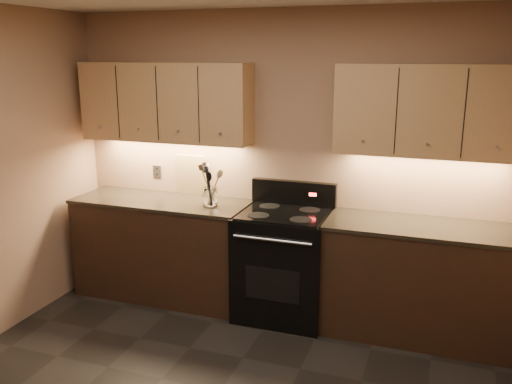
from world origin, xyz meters
TOP-DOWN VIEW (x-y plane):
  - wall_back at (0.00, 2.00)m, footprint 4.00×0.04m
  - counter_left at (-1.10, 1.70)m, footprint 1.62×0.62m
  - counter_right at (1.18, 1.70)m, footprint 1.46×0.62m
  - stove at (0.08, 1.68)m, footprint 0.76×0.68m
  - upper_cab_left at (-1.10, 1.85)m, footprint 1.60×0.30m
  - upper_cab_right at (1.18, 1.85)m, footprint 1.44×0.30m
  - outlet_plate at (-1.30, 1.99)m, footprint 0.08×0.01m
  - utensil_crock at (-0.60, 1.67)m, footprint 0.15×0.15m
  - cutting_board at (-0.92, 1.97)m, footprint 0.30×0.07m
  - wooden_spoon at (-0.62, 1.67)m, footprint 0.16×0.12m
  - black_spoon at (-0.60, 1.70)m, footprint 0.08×0.13m
  - black_turner at (-0.58, 1.66)m, footprint 0.17×0.13m
  - steel_spatula at (-0.57, 1.69)m, footprint 0.19×0.14m
  - steel_skimmer at (-0.56, 1.66)m, footprint 0.19×0.14m

SIDE VIEW (x-z plane):
  - counter_left at x=-1.10m, z-range 0.00..0.93m
  - counter_right at x=1.18m, z-range 0.00..0.93m
  - stove at x=0.08m, z-range -0.09..1.05m
  - utensil_crock at x=-0.60m, z-range 0.92..1.08m
  - black_spoon at x=-0.60m, z-range 0.94..1.24m
  - wooden_spoon at x=-0.62m, z-range 0.94..1.26m
  - black_turner at x=-0.58m, z-range 0.94..1.30m
  - cutting_board at x=-0.92m, z-range 0.93..1.31m
  - outlet_plate at x=-1.30m, z-range 1.06..1.18m
  - steel_skimmer at x=-0.56m, z-range 0.94..1.31m
  - steel_spatula at x=-0.57m, z-range 0.94..1.34m
  - wall_back at x=0.00m, z-range 0.00..2.60m
  - upper_cab_left at x=-1.10m, z-range 1.45..2.15m
  - upper_cab_right at x=1.18m, z-range 1.45..2.15m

